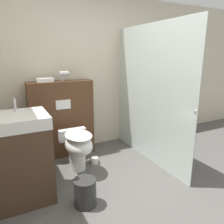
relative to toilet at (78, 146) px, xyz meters
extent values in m
plane|color=#565451|center=(0.47, -1.08, -0.36)|extent=(12.00, 12.00, 0.00)
cube|color=beige|center=(0.47, 0.81, 0.89)|extent=(8.00, 0.06, 2.50)
cube|color=#51331E|center=(-0.05, 0.59, 0.23)|extent=(0.96, 0.24, 1.19)
cube|color=white|center=(-0.05, 0.46, 0.49)|extent=(0.22, 0.01, 0.14)
cube|color=silver|center=(1.08, -0.11, 0.63)|extent=(0.01, 1.78, 1.99)
sphere|color=#B2B2B7|center=(1.08, -0.97, 0.59)|extent=(0.04, 0.04, 0.04)
cylinder|color=white|center=(0.00, 0.04, -0.17)|extent=(0.22, 0.22, 0.37)
ellipsoid|color=white|center=(0.00, -0.05, 0.04)|extent=(0.35, 0.50, 0.27)
ellipsoid|color=white|center=(0.00, -0.05, 0.18)|extent=(0.35, 0.49, 0.02)
cube|color=white|center=(0.00, 0.23, 0.09)|extent=(0.39, 0.10, 0.16)
cube|color=#473323|center=(-0.72, -0.30, 0.06)|extent=(0.59, 0.54, 0.85)
cube|color=white|center=(-0.72, -0.30, 0.55)|extent=(0.60, 0.56, 0.12)
cylinder|color=silver|center=(-0.72, -0.15, 0.68)|extent=(0.02, 0.02, 0.14)
cylinder|color=#B7B7BC|center=(0.01, 0.57, 0.93)|extent=(0.13, 0.07, 0.07)
cone|color=#B7B7BC|center=(0.09, 0.57, 0.93)|extent=(0.03, 0.06, 0.06)
cylinder|color=#B7B7BC|center=(-0.02, 0.57, 0.88)|extent=(0.03, 0.03, 0.10)
cube|color=white|center=(-0.27, 0.59, 0.85)|extent=(0.23, 0.19, 0.06)
cylinder|color=white|center=(0.27, 0.08, -0.31)|extent=(0.10, 0.10, 0.10)
cylinder|color=#2D2D2D|center=(-0.17, -0.73, -0.22)|extent=(0.24, 0.24, 0.29)
cylinder|color=#2D2D2D|center=(-0.17, -0.73, -0.07)|extent=(0.24, 0.24, 0.01)
camera|label=1|loc=(-0.83, -2.66, 1.21)|focal=35.00mm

